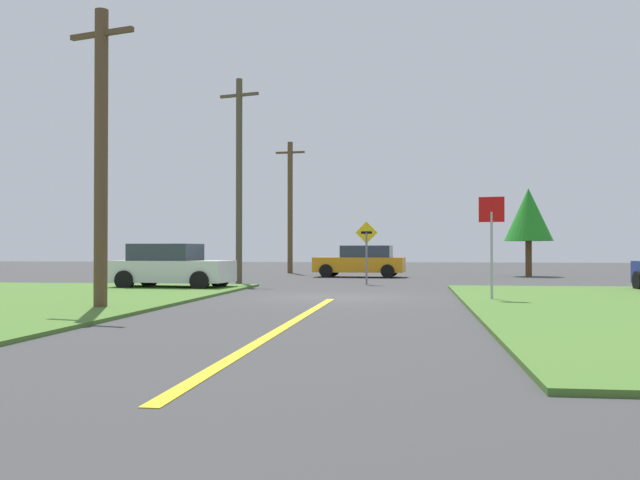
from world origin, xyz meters
TOP-DOWN VIEW (x-y plane):
  - ground_plane at (0.00, 0.00)m, footprint 120.00×120.00m
  - lane_stripe_center at (0.00, -8.00)m, footprint 0.20×14.00m
  - stop_sign at (4.41, -1.33)m, footprint 0.67×0.17m
  - car_approaching_junction at (-0.35, 15.66)m, footprint 4.71×2.39m
  - parked_car_near_building at (-6.30, 3.67)m, footprint 4.31×2.42m
  - utility_pole_near at (-4.93, -5.17)m, footprint 1.76×0.62m
  - utility_pole_mid at (-4.93, 8.20)m, footprint 1.77×0.60m
  - utility_pole_far at (-5.08, 21.56)m, footprint 1.80×0.31m
  - direction_sign at (0.43, 7.95)m, footprint 0.90×0.15m
  - oak_tree_left at (8.35, 17.84)m, footprint 2.54×2.54m

SIDE VIEW (x-z plane):
  - ground_plane at x=0.00m, z-range 0.00..0.00m
  - lane_stripe_center at x=0.00m, z-range 0.00..0.01m
  - parked_car_near_building at x=-6.30m, z-range 0.00..1.62m
  - car_approaching_junction at x=-0.35m, z-range 0.00..1.62m
  - direction_sign at x=0.43m, z-range 0.31..2.87m
  - stop_sign at x=4.41m, z-range 0.54..3.38m
  - oak_tree_left at x=8.35m, z-range 0.91..5.58m
  - utility_pole_near at x=-4.93m, z-range 0.11..7.15m
  - utility_pole_far at x=-5.08m, z-range 0.11..8.04m
  - utility_pole_mid at x=-4.93m, z-range 0.15..8.74m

